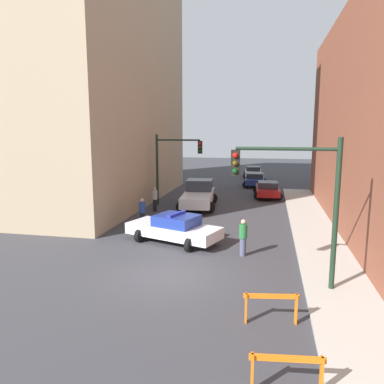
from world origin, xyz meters
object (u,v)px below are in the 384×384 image
object	(u,v)px
parked_car_near	(267,189)
pedestrian_sidewalk	(243,237)
barrier_mid	(271,303)
traffic_light_near	(301,190)
parked_car_mid	(255,179)
pedestrian_crossing	(142,212)
barrier_front	(287,368)
pedestrian_corner	(155,199)
white_truck	(198,195)
parked_car_far	(253,172)
police_car	(174,228)
traffic_light_far	(172,159)

from	to	relation	value
parked_car_near	pedestrian_sidewalk	xyz separation A→B (m)	(-0.97, -15.02, 0.19)
parked_car_near	barrier_mid	xyz separation A→B (m)	(0.24, -20.77, -0.06)
traffic_light_near	barrier_mid	world-z (taller)	traffic_light_near
parked_car_near	parked_car_mid	distance (m)	6.16
pedestrian_sidewalk	pedestrian_crossing	bearing A→B (deg)	157.58
barrier_front	pedestrian_corner	bearing A→B (deg)	115.82
white_truck	barrier_front	size ratio (longest dim) A/B	3.48
traffic_light_near	parked_car_mid	xyz separation A→B (m)	(-2.39, 24.18, -2.86)
traffic_light_near	parked_car_mid	size ratio (longest dim) A/B	1.20
traffic_light_near	parked_car_far	size ratio (longest dim) A/B	1.19
parked_car_near	pedestrian_corner	world-z (taller)	pedestrian_corner
parked_car_far	police_car	bearing A→B (deg)	-98.21
parked_car_mid	barrier_mid	size ratio (longest dim) A/B	2.72
parked_car_far	pedestrian_crossing	bearing A→B (deg)	-104.86
parked_car_near	parked_car_far	bearing A→B (deg)	94.44
white_truck	pedestrian_sidewalk	bearing A→B (deg)	-73.65
white_truck	traffic_light_far	bearing A→B (deg)	168.00
pedestrian_corner	barrier_front	distance (m)	18.59
parked_car_near	barrier_mid	distance (m)	20.77
traffic_light_near	barrier_front	xyz separation A→B (m)	(-0.58, -5.58, -2.91)
traffic_light_far	parked_car_near	bearing A→B (deg)	34.97
traffic_light_near	parked_car_near	bearing A→B (deg)	93.58
parked_car_near	pedestrian_crossing	size ratio (longest dim) A/B	2.65
police_car	pedestrian_sidewalk	xyz separation A→B (m)	(3.48, -1.33, 0.14)
traffic_light_far	pedestrian_crossing	size ratio (longest dim) A/B	3.13
parked_car_mid	pedestrian_corner	world-z (taller)	pedestrian_corner
traffic_light_far	white_truck	xyz separation A→B (m)	(2.04, -0.25, -2.49)
traffic_light_near	parked_car_near	xyz separation A→B (m)	(-1.14, 18.15, -2.86)
barrier_mid	traffic_light_far	bearing A→B (deg)	114.11
traffic_light_near	parked_car_near	distance (m)	18.41
police_car	parked_car_mid	size ratio (longest dim) A/B	1.17
traffic_light_far	pedestrian_sidewalk	bearing A→B (deg)	-59.81
traffic_light_far	barrier_mid	world-z (taller)	traffic_light_far
traffic_light_near	pedestrian_sidewalk	distance (m)	4.62
traffic_light_near	pedestrian_crossing	world-z (taller)	traffic_light_near
police_car	white_truck	size ratio (longest dim) A/B	0.91
traffic_light_near	pedestrian_sidewalk	size ratio (longest dim) A/B	3.13
pedestrian_sidewalk	barrier_mid	distance (m)	5.88
traffic_light_near	white_truck	xyz separation A→B (m)	(-5.99, 13.08, -2.62)
white_truck	pedestrian_crossing	world-z (taller)	white_truck
pedestrian_corner	pedestrian_sidewalk	size ratio (longest dim) A/B	1.00
parked_car_far	barrier_mid	xyz separation A→B (m)	(1.94, -33.39, -0.06)
police_car	parked_car_near	size ratio (longest dim) A/B	1.15
traffic_light_far	white_truck	world-z (taller)	traffic_light_far
pedestrian_sidewalk	barrier_front	distance (m)	8.85
pedestrian_crossing	barrier_mid	size ratio (longest dim) A/B	1.05
parked_car_near	pedestrian_corner	bearing A→B (deg)	-140.36
parked_car_near	barrier_front	size ratio (longest dim) A/B	2.76
police_car	parked_car_near	bearing A→B (deg)	1.56
traffic_light_far	white_truck	bearing A→B (deg)	-6.99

